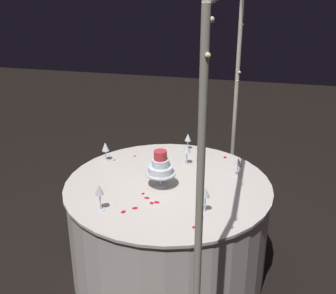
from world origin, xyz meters
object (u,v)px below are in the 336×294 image
Objects in this scene: wine_glass_0 at (105,147)px; wine_glass_1 at (99,191)px; tiered_cake at (160,167)px; main_table at (168,228)px; wine_glass_5 at (238,163)px; decorative_arch at (225,104)px; wine_glass_4 at (188,138)px; wine_glass_2 at (187,150)px; wine_glass_3 at (205,194)px.

wine_glass_1 is at bearing 17.85° from wine_glass_0.
tiered_cake is 1.74× the size of wine_glass_0.
wine_glass_5 reaches higher than main_table.
main_table is at bearing 64.08° from wine_glass_0.
wine_glass_4 is (-0.64, -0.35, -0.53)m from decorative_arch.
tiered_cake is at bearing -61.66° from wine_glass_5.
wine_glass_0 is 0.75m from wine_glass_1.
wine_glass_1 reaches higher than wine_glass_0.
wine_glass_0 is at bearing -58.50° from wine_glass_4.
decorative_arch reaches higher than wine_glass_4.
tiered_cake reaches higher than wine_glass_1.
main_table is at bearing 141.93° from wine_glass_1.
wine_glass_2 is 1.16× the size of wine_glass_4.
tiered_cake is 1.51× the size of wine_glass_1.
wine_glass_5 is (-0.68, 0.82, -0.03)m from wine_glass_1.
wine_glass_0 is at bearing -115.92° from main_table.
wine_glass_2 reaches higher than wine_glass_5.
wine_glass_1 is 1.02× the size of wine_glass_3.
tiered_cake is (0.04, -0.42, -0.48)m from decorative_arch.
wine_glass_0 is 0.87× the size of wine_glass_1.
tiered_cake is 0.69m from wine_glass_4.
wine_glass_0 is (-0.28, -0.57, 0.49)m from main_table.
wine_glass_4 is (-0.96, -0.29, -0.03)m from wine_glass_3.
main_table is at bearing 131.16° from tiered_cake.
wine_glass_1 is at bearing -58.66° from decorative_arch.
wine_glass_3 is (0.32, 0.31, 0.51)m from main_table.
wine_glass_5 is (-0.24, 0.10, -0.52)m from decorative_arch.
wine_glass_0 reaches higher than main_table.
wine_glass_2 is (-0.79, 0.41, -0.01)m from wine_glass_1.
wine_glass_5 is (0.04, 1.05, -0.01)m from wine_glass_0.
wine_glass_3 is at bearing 52.11° from tiered_cake.
wine_glass_4 is (-0.29, -0.05, -0.02)m from wine_glass_2.
wine_glass_5 is (0.11, 0.41, -0.02)m from wine_glass_2.
decorative_arch is 0.59m from wine_glass_3.
wine_glass_0 reaches higher than wine_glass_5.
wine_glass_2 is 1.14× the size of wine_glass_5.
wine_glass_4 is (-0.64, 0.02, 0.48)m from main_table.
tiered_cake reaches higher than main_table.
decorative_arch is at bearing 168.54° from wine_glass_3.
main_table is 0.75m from wine_glass_1.
decorative_arch is 0.90m from wine_glass_4.
wine_glass_5 is at bearing 87.90° from wine_glass_0.
tiered_cake is at bearing -127.89° from wine_glass_3.
main_table is 10.28× the size of wine_glass_5.
wine_glass_5 is at bearing 163.97° from wine_glass_3.
tiered_cake is 1.54× the size of wine_glass_3.
decorative_arch is 11.65× the size of wine_glass_1.
wine_glass_1 reaches higher than main_table.
wine_glass_2 is 0.72m from wine_glass_3.
wine_glass_2 is at bearing 152.57° from wine_glass_1.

